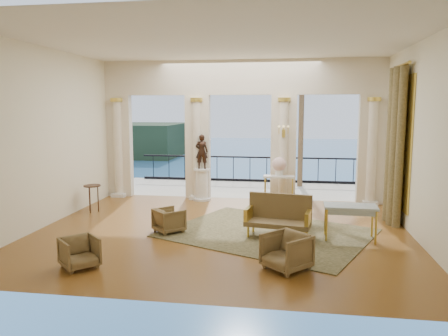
% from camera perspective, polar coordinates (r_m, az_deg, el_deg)
% --- Properties ---
extents(floor, '(9.00, 9.00, 0.00)m').
position_cam_1_polar(floor, '(10.75, -0.35, -8.29)').
color(floor, '#542B0F').
rests_on(floor, ground).
extents(room_walls, '(9.00, 9.00, 9.00)m').
position_cam_1_polar(room_walls, '(9.23, -1.47, 7.16)').
color(room_walls, white).
rests_on(room_walls, ground).
extents(arcade, '(9.00, 0.56, 4.50)m').
position_cam_1_polar(arcade, '(14.12, 2.11, 6.20)').
color(arcade, beige).
rests_on(arcade, ground).
extents(terrace, '(10.00, 3.60, 0.10)m').
position_cam_1_polar(terrace, '(16.36, 2.87, -2.85)').
color(terrace, '#ABA190').
rests_on(terrace, ground).
extents(balustrade, '(9.00, 0.06, 1.03)m').
position_cam_1_polar(balustrade, '(17.86, 3.41, -0.46)').
color(balustrade, black).
rests_on(balustrade, terrace).
extents(palm_tree, '(2.00, 2.00, 4.50)m').
position_cam_1_polar(palm_tree, '(16.84, 10.18, 11.49)').
color(palm_tree, '#4C3823').
rests_on(palm_tree, terrace).
extents(headland, '(22.00, 18.00, 6.00)m').
position_cam_1_polar(headland, '(86.42, -12.78, 3.69)').
color(headland, black).
rests_on(headland, sea).
extents(sea, '(160.00, 160.00, 0.00)m').
position_cam_1_polar(sea, '(70.79, 7.35, 0.50)').
color(sea, '#275B9B').
rests_on(sea, ground).
extents(curtain, '(0.33, 1.40, 4.09)m').
position_cam_1_polar(curtain, '(12.03, 21.46, 2.69)').
color(curtain, brown).
rests_on(curtain, ground).
extents(window_frame, '(0.04, 1.60, 3.40)m').
position_cam_1_polar(window_frame, '(12.07, 22.35, 3.04)').
color(window_frame, gold).
rests_on(window_frame, room_walls).
extents(wall_sconce, '(0.30, 0.11, 0.33)m').
position_cam_1_polar(wall_sconce, '(13.73, 7.78, 4.61)').
color(wall_sconce, gold).
rests_on(wall_sconce, arcade).
extents(rug, '(5.57, 5.05, 0.02)m').
position_cam_1_polar(rug, '(10.65, 5.70, -8.43)').
color(rug, '#2D301A').
rests_on(rug, ground).
extents(armchair_a, '(0.86, 0.86, 0.65)m').
position_cam_1_polar(armchair_a, '(8.77, -18.36, -10.25)').
color(armchair_a, '#443519').
rests_on(armchair_a, ground).
extents(armchair_b, '(1.01, 1.00, 0.76)m').
position_cam_1_polar(armchair_b, '(8.31, 8.15, -10.54)').
color(armchair_b, '#443519').
rests_on(armchair_b, ground).
extents(armchair_c, '(0.63, 0.67, 0.67)m').
position_cam_1_polar(armchair_c, '(11.21, 8.93, -5.94)').
color(armchair_c, '#443519').
rests_on(armchair_c, ground).
extents(armchair_d, '(0.86, 0.86, 0.65)m').
position_cam_1_polar(armchair_d, '(10.70, -7.18, -6.63)').
color(armchair_d, '#443519').
rests_on(armchair_d, ground).
extents(settee, '(1.57, 0.87, 0.99)m').
position_cam_1_polar(settee, '(10.31, 7.15, -6.24)').
color(settee, '#443519').
rests_on(settee, ground).
extents(game_table, '(1.18, 0.67, 0.80)m').
position_cam_1_polar(game_table, '(10.34, 16.18, -5.14)').
color(game_table, '#95ACB7').
rests_on(game_table, ground).
extents(pedestal, '(0.57, 0.57, 1.04)m').
position_cam_1_polar(pedestal, '(14.21, -2.90, -2.24)').
color(pedestal, silver).
rests_on(pedestal, ground).
extents(statue, '(0.41, 0.28, 1.11)m').
position_cam_1_polar(statue, '(14.06, -2.93, 2.15)').
color(statue, black).
rests_on(statue, pedestal).
extents(console_table, '(0.95, 0.38, 0.90)m').
position_cam_1_polar(console_table, '(13.64, 7.18, -1.65)').
color(console_table, silver).
rests_on(console_table, ground).
extents(urn, '(0.44, 0.44, 0.58)m').
position_cam_1_polar(urn, '(13.57, 7.21, 0.37)').
color(urn, white).
rests_on(urn, console_table).
extents(side_table, '(0.48, 0.48, 0.79)m').
position_cam_1_polar(side_table, '(13.13, -16.85, -2.64)').
color(side_table, black).
rests_on(side_table, ground).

